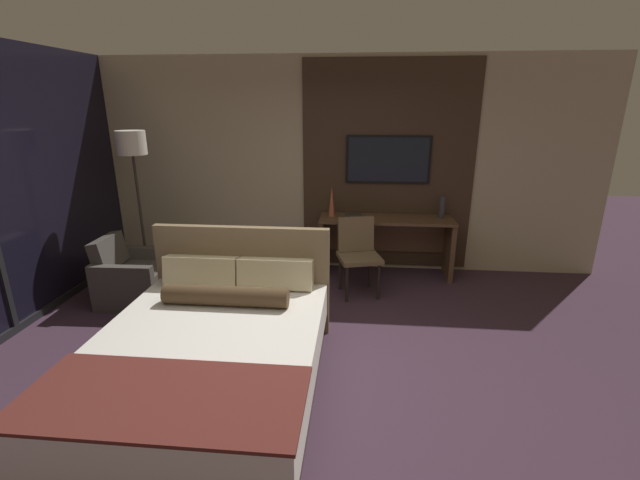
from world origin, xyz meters
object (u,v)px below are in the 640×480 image
(armchair_by_window, at_px, (134,278))
(tv, at_px, (388,160))
(desk, at_px, (385,236))
(vase_short, at_px, (442,207))
(book, at_px, (353,215))
(bed, at_px, (211,356))
(desk_chair, at_px, (358,249))
(vase_tall, at_px, (332,201))
(floor_lamp, at_px, (133,156))

(armchair_by_window, bearing_deg, tv, -68.94)
(desk, bearing_deg, tv, 90.00)
(vase_short, relative_size, book, 1.30)
(bed, xyz_separation_m, desk_chair, (1.13, 2.01, 0.24))
(bed, xyz_separation_m, desk, (1.49, 2.61, 0.22))
(desk_chair, relative_size, armchair_by_window, 1.19)
(vase_short, bearing_deg, bed, -129.62)
(bed, bearing_deg, vase_tall, 73.50)
(desk, height_order, book, book)
(tv, distance_m, vase_short, 0.92)
(floor_lamp, xyz_separation_m, vase_tall, (2.35, 0.51, -0.62))
(floor_lamp, relative_size, vase_tall, 4.84)
(floor_lamp, height_order, vase_tall, floor_lamp)
(bed, xyz_separation_m, armchair_by_window, (-1.46, 1.54, -0.05))
(bed, height_order, book, bed)
(tv, bearing_deg, armchair_by_window, -156.77)
(floor_lamp, distance_m, vase_tall, 2.49)
(tv, bearing_deg, book, -154.46)
(tv, height_order, desk_chair, tv)
(tv, bearing_deg, bed, -117.90)
(armchair_by_window, bearing_deg, desk_chair, -81.90)
(bed, relative_size, desk, 1.29)
(bed, bearing_deg, floor_lamp, 126.94)
(tv, relative_size, book, 4.93)
(armchair_by_window, bearing_deg, desk, -72.33)
(desk_chair, bearing_deg, desk, 43.67)
(desk, relative_size, tv, 1.58)
(armchair_by_window, relative_size, vase_short, 2.68)
(vase_tall, bearing_deg, tv, 15.70)
(bed, distance_m, desk_chair, 2.32)
(desk_chair, height_order, book, desk_chair)
(bed, relative_size, desk_chair, 2.42)
(bed, distance_m, floor_lamp, 2.93)
(bed, height_order, tv, tv)
(desk_chair, bearing_deg, book, 81.22)
(vase_tall, relative_size, book, 1.78)
(armchair_by_window, bearing_deg, bed, -138.72)
(book, bearing_deg, floor_lamp, -169.21)
(bed, relative_size, book, 10.02)
(tv, distance_m, armchair_by_window, 3.44)
(tv, distance_m, vase_tall, 0.91)
(vase_tall, bearing_deg, bed, -106.50)
(bed, bearing_deg, book, 67.84)
(vase_short, bearing_deg, desk_chair, -149.21)
(armchair_by_window, height_order, floor_lamp, floor_lamp)
(book, bearing_deg, vase_short, 1.99)
(tv, relative_size, vase_tall, 2.77)
(vase_tall, distance_m, vase_short, 1.42)
(floor_lamp, bearing_deg, bed, -53.06)
(desk_chair, bearing_deg, vase_tall, 105.59)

